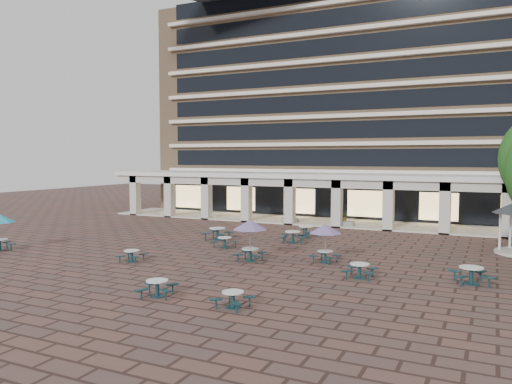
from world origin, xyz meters
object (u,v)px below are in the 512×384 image
at_px(picnic_table_0, 132,255).
at_px(picnic_table_2, 360,269).
at_px(picnic_table_1, 157,287).
at_px(planter_right, 345,221).
at_px(planter_left, 290,217).

relative_size(picnic_table_0, picnic_table_2, 1.00).
distance_m(picnic_table_1, picnic_table_2, 9.71).
xyz_separation_m(picnic_table_0, planter_right, (6.94, 18.81, 0.10)).
distance_m(picnic_table_2, planter_left, 20.00).
bearing_deg(picnic_table_2, picnic_table_0, -174.12).
distance_m(picnic_table_0, planter_left, 18.92).
bearing_deg(picnic_table_2, picnic_table_1, -137.27).
height_order(picnic_table_0, planter_left, planter_left).
xyz_separation_m(picnic_table_1, planter_right, (1.37, 23.90, 0.07)).
bearing_deg(planter_left, picnic_table_1, -81.39).
xyz_separation_m(picnic_table_2, planter_right, (-5.50, 17.03, 0.07)).
relative_size(picnic_table_2, planter_left, 1.09).
xyz_separation_m(picnic_table_2, planter_left, (-10.49, 17.03, 0.16)).
bearing_deg(planter_right, picnic_table_0, -110.26).
height_order(planter_left, planter_right, planter_left).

